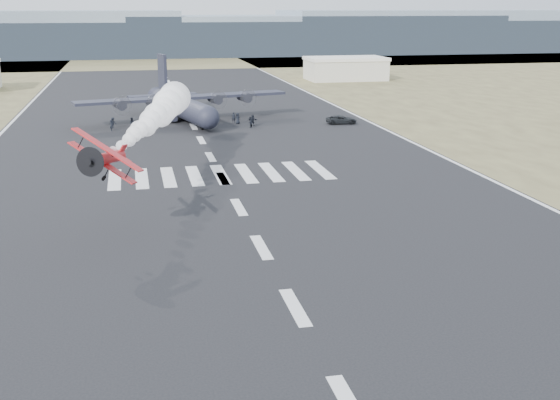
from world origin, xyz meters
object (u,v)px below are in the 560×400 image
object	(u,v)px
hangar_right	(346,68)
crew_d	(141,124)
crew_e	(238,118)
crew_h	(250,122)
transport_aircraft	(181,104)
crew_c	(113,123)
aerobatic_biplane	(106,158)
crew_b	(132,123)
crew_g	(111,125)
support_vehicle	(341,120)
crew_f	(253,120)
crew_a	(234,117)

from	to	relation	value
hangar_right	crew_d	bearing A→B (deg)	-128.92
crew_e	crew_h	size ratio (longest dim) A/B	1.05
transport_aircraft	crew_c	distance (m)	12.77
aerobatic_biplane	crew_d	bearing A→B (deg)	98.94
crew_b	crew_g	distance (m)	3.40
support_vehicle	crew_f	size ratio (longest dim) A/B	2.77
hangar_right	crew_e	bearing A→B (deg)	-120.82
support_vehicle	crew_d	distance (m)	32.71
aerobatic_biplane	support_vehicle	bearing A→B (deg)	68.16
crew_a	crew_b	size ratio (longest dim) A/B	0.99
aerobatic_biplane	crew_b	distance (m)	55.13
hangar_right	aerobatic_biplane	distance (m)	134.02
crew_a	crew_f	distance (m)	4.74
crew_c	crew_h	distance (m)	21.94
crew_g	crew_h	distance (m)	21.76
transport_aircraft	crew_c	xyz separation A→B (m)	(-11.26, -5.73, -1.86)
support_vehicle	crew_h	world-z (taller)	crew_h
crew_h	crew_g	bearing A→B (deg)	-61.41
aerobatic_biplane	hangar_right	bearing A→B (deg)	77.11
transport_aircraft	crew_e	xyz separation A→B (m)	(8.89, -5.80, -1.78)
crew_e	aerobatic_biplane	bearing A→B (deg)	49.94
crew_b	crew_h	distance (m)	18.74
crew_b	crew_h	xyz separation A→B (m)	(18.52, -2.89, -0.01)
crew_f	support_vehicle	bearing A→B (deg)	166.18
aerobatic_biplane	crew_e	distance (m)	59.66
aerobatic_biplane	support_vehicle	xyz separation A→B (m)	(36.27, 52.56, -6.13)
crew_b	aerobatic_biplane	bearing A→B (deg)	-45.49
crew_f	crew_h	size ratio (longest dim) A/B	1.03
crew_a	crew_c	bearing A→B (deg)	17.53
crew_b	crew_f	distance (m)	19.26
aerobatic_biplane	crew_e	xyz separation A→B (m)	(19.42, 56.10, -5.91)
support_vehicle	crew_d	bearing A→B (deg)	91.05
crew_b	crew_d	bearing A→B (deg)	-0.45
crew_e	crew_f	world-z (taller)	crew_e
crew_h	support_vehicle	bearing A→B (deg)	125.53
crew_a	crew_g	world-z (taller)	crew_a
crew_b	crew_c	bearing A→B (deg)	-158.27
crew_a	crew_c	distance (m)	19.73
crew_b	crew_d	xyz separation A→B (m)	(1.30, -1.41, -0.01)
aerobatic_biplane	crew_a	bearing A→B (deg)	84.52
crew_f	crew_g	size ratio (longest dim) A/B	1.04
crew_d	crew_h	bearing A→B (deg)	-18.89
crew_h	aerobatic_biplane	bearing A→B (deg)	11.16
crew_c	crew_g	world-z (taller)	crew_g
aerobatic_biplane	transport_aircraft	xyz separation A→B (m)	(10.52, 61.90, -4.13)
crew_e	hangar_right	bearing A→B (deg)	-141.79
hangar_right	transport_aircraft	distance (m)	75.62
transport_aircraft	crew_a	xyz separation A→B (m)	(8.43, -4.40, -1.83)
hangar_right	crew_e	world-z (taller)	hangar_right
aerobatic_biplane	crew_a	xyz separation A→B (m)	(18.95, 57.50, -5.95)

